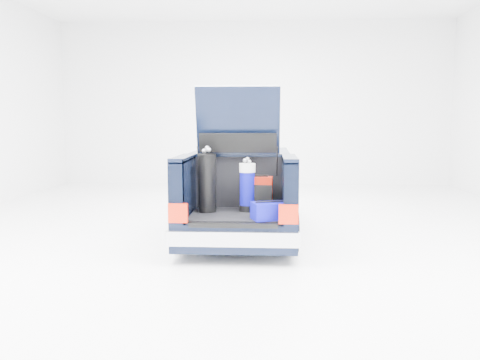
# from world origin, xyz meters

# --- Properties ---
(ground) EXTENTS (14.00, 14.00, 0.00)m
(ground) POSITION_xyz_m (0.00, 0.00, 0.00)
(ground) COLOR white
(ground) RESTS_ON ground
(car) EXTENTS (1.87, 4.65, 2.47)m
(car) POSITION_xyz_m (-0.00, 0.11, 0.67)
(car) COLOR black
(car) RESTS_ON ground
(red_suitcase) EXTENTS (0.34, 0.23, 0.54)m
(red_suitcase) POSITION_xyz_m (0.36, -1.22, 0.86)
(red_suitcase) COLOR maroon
(red_suitcase) RESTS_ON car
(black_golf_bag) EXTENTS (0.31, 0.34, 0.97)m
(black_golf_bag) POSITION_xyz_m (-0.44, -1.39, 1.04)
(black_golf_bag) COLOR black
(black_golf_bag) RESTS_ON car
(blue_golf_bag) EXTENTS (0.31, 0.31, 0.82)m
(blue_golf_bag) POSITION_xyz_m (0.15, -1.27, 0.97)
(blue_golf_bag) COLOR black
(blue_golf_bag) RESTS_ON car
(blue_duffel) EXTENTS (0.57, 0.46, 0.26)m
(blue_duffel) POSITION_xyz_m (0.50, -1.90, 0.72)
(blue_duffel) COLOR #07057E
(blue_duffel) RESTS_ON car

